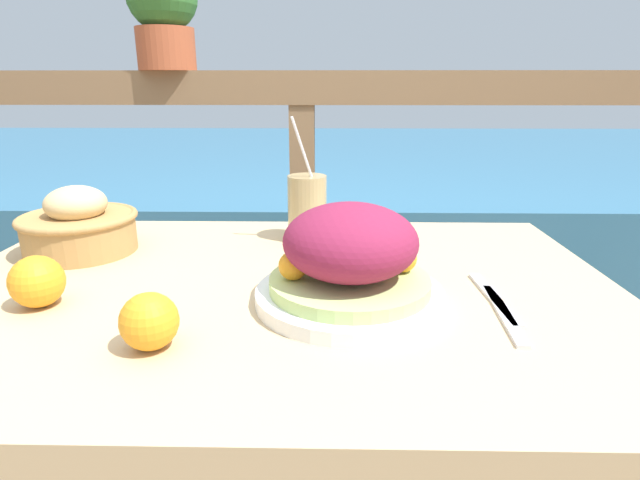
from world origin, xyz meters
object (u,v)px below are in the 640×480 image
at_px(drink_glass, 307,208).
at_px(potted_plant, 163,11).
at_px(bread_basket, 79,226).
at_px(salad_plate, 350,261).

relative_size(drink_glass, potted_plant, 0.84).
height_order(drink_glass, potted_plant, potted_plant).
xyz_separation_m(bread_basket, potted_plant, (0.00, 0.59, 0.43)).
distance_m(drink_glass, bread_basket, 0.42).
xyz_separation_m(salad_plate, bread_basket, (-0.48, 0.21, -0.01)).
relative_size(drink_glass, bread_basket, 1.17).
distance_m(salad_plate, potted_plant, 1.02).
distance_m(salad_plate, bread_basket, 0.52).
bearing_deg(drink_glass, potted_plant, 128.63).
bearing_deg(bread_basket, drink_glass, 11.52).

